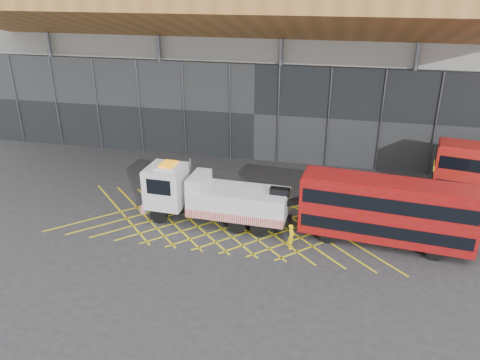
# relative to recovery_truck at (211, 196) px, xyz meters

# --- Properties ---
(ground_plane) EXTENTS (120.00, 120.00, 0.00)m
(ground_plane) POSITION_rel_recovery_truck_xyz_m (-1.43, -0.10, -1.73)
(ground_plane) COLOR #2B2B2E
(road_markings) EXTENTS (21.56, 7.16, 0.01)m
(road_markings) POSITION_rel_recovery_truck_xyz_m (0.97, -0.10, -1.72)
(road_markings) COLOR yellow
(road_markings) RESTS_ON ground_plane
(construction_building) EXTENTS (55.00, 23.97, 18.00)m
(construction_building) POSITION_rel_recovery_truck_xyz_m (0.49, 18.29, 7.25)
(construction_building) COLOR gray
(construction_building) RESTS_ON ground_plane
(recovery_truck) EXTENTS (10.75, 2.93, 3.74)m
(recovery_truck) POSITION_rel_recovery_truck_xyz_m (0.00, 0.00, 0.00)
(recovery_truck) COLOR black
(recovery_truck) RESTS_ON ground_plane
(bus_towed) EXTENTS (9.87, 3.21, 3.94)m
(bus_towed) POSITION_rel_recovery_truck_xyz_m (10.49, -0.41, 0.46)
(bus_towed) COLOR maroon
(bus_towed) RESTS_ON ground_plane
(worker) EXTENTS (0.46, 0.61, 1.51)m
(worker) POSITION_rel_recovery_truck_xyz_m (5.35, -2.14, -0.97)
(worker) COLOR yellow
(worker) RESTS_ON ground_plane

